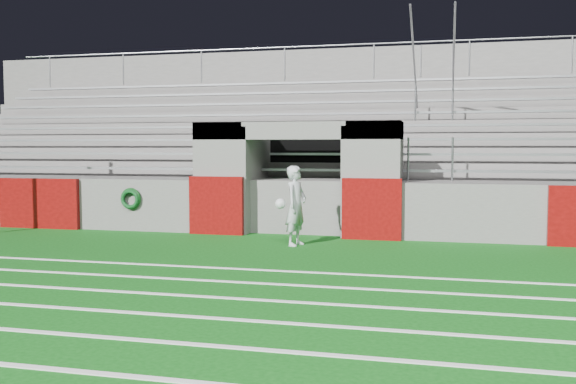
# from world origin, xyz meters

# --- Properties ---
(ground) EXTENTS (90.00, 90.00, 0.00)m
(ground) POSITION_xyz_m (0.00, 0.00, 0.00)
(ground) COLOR #0D4F11
(ground) RESTS_ON ground
(field_markings) EXTENTS (28.00, 8.09, 0.01)m
(field_markings) POSITION_xyz_m (0.00, -5.00, 0.01)
(field_markings) COLOR white
(field_markings) RESTS_ON ground
(stadium_structure) EXTENTS (26.00, 8.48, 5.42)m
(stadium_structure) POSITION_xyz_m (0.00, 7.97, 1.49)
(stadium_structure) COLOR #5E5B59
(stadium_structure) RESTS_ON ground
(goalkeeper_with_ball) EXTENTS (0.67, 0.68, 1.65)m
(goalkeeper_with_ball) POSITION_xyz_m (0.38, 1.75, 0.82)
(goalkeeper_with_ball) COLOR #B8BDC3
(goalkeeper_with_ball) RESTS_ON ground
(hose_coil) EXTENTS (0.53, 0.14, 0.53)m
(hose_coil) POSITION_xyz_m (-3.98, 2.93, 0.79)
(hose_coil) COLOR #0C3E12
(hose_coil) RESTS_ON ground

